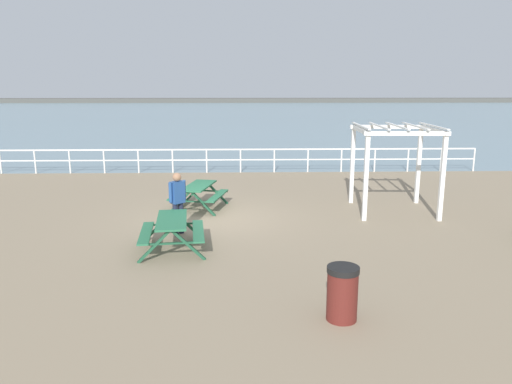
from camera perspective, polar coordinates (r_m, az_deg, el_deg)
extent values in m
cube|color=gray|center=(14.59, -4.86, -3.49)|extent=(30.00, 24.00, 0.20)
cube|color=gray|center=(66.87, -2.45, 9.17)|extent=(142.00, 90.00, 0.01)
cube|color=#4C4C47|center=(109.82, -2.18, 10.48)|extent=(142.00, 6.00, 1.80)
cube|color=white|center=(21.95, -3.85, 5.01)|extent=(23.00, 0.06, 0.06)
cube|color=white|center=(22.02, -3.83, 3.79)|extent=(23.00, 0.05, 0.05)
cylinder|color=white|center=(24.51, -27.84, 3.13)|extent=(0.07, 0.07, 1.05)
cylinder|color=white|center=(23.88, -24.53, 3.24)|extent=(0.07, 0.07, 1.05)
cylinder|color=white|center=(23.33, -21.05, 3.34)|extent=(0.07, 0.07, 1.05)
cylinder|color=white|center=(22.87, -17.42, 3.43)|extent=(0.07, 0.07, 1.05)
cylinder|color=white|center=(22.50, -13.65, 3.51)|extent=(0.07, 0.07, 1.05)
cylinder|color=white|center=(22.23, -9.77, 3.58)|extent=(0.07, 0.07, 1.05)
cylinder|color=white|center=(22.07, -5.82, 3.63)|extent=(0.07, 0.07, 1.05)
cylinder|color=white|center=(22.01, -1.83, 3.67)|extent=(0.07, 0.07, 1.05)
cylinder|color=white|center=(22.06, 2.17, 3.69)|extent=(0.07, 0.07, 1.05)
cylinder|color=white|center=(22.22, 6.12, 3.69)|extent=(0.07, 0.07, 1.05)
cylinder|color=white|center=(22.48, 10.00, 3.67)|extent=(0.07, 0.07, 1.05)
cylinder|color=white|center=(22.84, 13.78, 3.64)|extent=(0.07, 0.07, 1.05)
cylinder|color=white|center=(23.29, 17.43, 3.59)|extent=(0.07, 0.07, 1.05)
cylinder|color=white|center=(23.84, 20.92, 3.53)|extent=(0.07, 0.07, 1.05)
cylinder|color=white|center=(24.47, 24.24, 3.46)|extent=(0.07, 0.07, 1.05)
cube|color=#286B47|center=(15.59, -6.76, 0.74)|extent=(1.07, 1.91, 0.05)
cube|color=#286B47|center=(15.85, -8.87, -0.24)|extent=(0.65, 1.81, 0.04)
cube|color=#286B47|center=(15.48, -4.54, -0.44)|extent=(0.65, 1.81, 0.04)
cube|color=#1E5035|center=(16.51, -7.16, 0.05)|extent=(0.79, 0.25, 0.79)
cube|color=#1E5035|center=(16.30, -4.65, -0.05)|extent=(0.79, 0.25, 0.79)
cube|color=#1E5035|center=(16.39, -5.91, 0.15)|extent=(1.48, 0.38, 0.04)
cube|color=#1E5035|center=(15.07, -8.97, -1.20)|extent=(0.79, 0.25, 0.79)
cube|color=#1E5035|center=(14.84, -6.24, -1.34)|extent=(0.79, 0.25, 0.79)
cube|color=#1E5035|center=(14.94, -7.62, -1.11)|extent=(1.48, 0.38, 0.04)
cube|color=#286B47|center=(11.77, -9.87, -3.25)|extent=(0.89, 1.86, 0.05)
cube|color=#286B47|center=(11.90, -12.81, -4.72)|extent=(0.45, 1.82, 0.04)
cube|color=#286B47|center=(11.85, -6.81, -4.56)|extent=(0.45, 1.82, 0.04)
cube|color=#1E5035|center=(12.65, -11.39, -3.98)|extent=(0.80, 0.16, 0.79)
cube|color=#1E5035|center=(12.62, -7.98, -3.89)|extent=(0.80, 0.16, 0.79)
cube|color=#1E5035|center=(12.61, -9.70, -3.74)|extent=(1.50, 0.22, 0.04)
cube|color=#1E5035|center=(11.16, -11.86, -6.24)|extent=(0.80, 0.16, 0.79)
cube|color=#1E5035|center=(11.13, -7.99, -6.14)|extent=(0.80, 0.16, 0.79)
cube|color=#1E5035|center=(11.12, -9.94, -5.98)|extent=(1.50, 0.22, 0.04)
cylinder|color=#1E2338|center=(13.05, -9.43, -3.15)|extent=(0.14, 0.14, 0.85)
cylinder|color=#1E2338|center=(13.15, -8.79, -3.01)|extent=(0.14, 0.14, 0.85)
cube|color=#264C8C|center=(12.93, -9.22, -0.03)|extent=(0.40, 0.39, 0.58)
cylinder|color=#264C8C|center=(12.80, -10.01, -0.05)|extent=(0.09, 0.09, 0.52)
cylinder|color=#264C8C|center=(13.05, -8.45, 0.25)|extent=(0.09, 0.09, 0.52)
sphere|color=#9E7051|center=(12.85, -9.28, 1.74)|extent=(0.23, 0.23, 0.23)
cube|color=white|center=(17.03, 18.55, 2.88)|extent=(0.12, 0.12, 2.50)
cube|color=white|center=(14.98, 21.05, 1.44)|extent=(0.12, 0.12, 2.50)
cube|color=white|center=(16.50, 11.24, 2.99)|extent=(0.12, 0.12, 2.50)
cube|color=white|center=(14.37, 12.78, 1.53)|extent=(0.12, 0.12, 2.50)
cube|color=white|center=(15.83, 20.07, 6.87)|extent=(0.23, 2.44, 0.12)
cube|color=white|center=(15.26, 12.18, 7.16)|extent=(0.23, 2.44, 0.12)
cube|color=white|center=(16.57, 15.21, 7.41)|extent=(2.44, 0.23, 0.12)
cube|color=white|center=(14.46, 17.33, 6.59)|extent=(2.44, 0.23, 0.12)
cube|color=white|center=(15.25, 12.20, 7.61)|extent=(0.20, 2.56, 0.04)
cube|color=white|center=(15.37, 14.23, 7.54)|extent=(0.20, 2.56, 0.04)
cube|color=white|center=(15.50, 16.23, 7.47)|extent=(0.20, 2.56, 0.04)
cube|color=white|center=(15.65, 18.18, 7.39)|extent=(0.20, 2.56, 0.04)
cube|color=white|center=(15.83, 20.10, 7.30)|extent=(0.20, 2.56, 0.04)
cylinder|color=#591E19|center=(8.49, 10.09, -11.95)|extent=(0.52, 0.52, 0.85)
cylinder|color=black|center=(8.31, 10.22, -8.96)|extent=(0.55, 0.55, 0.10)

